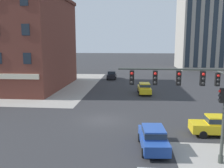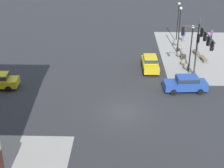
% 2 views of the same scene
% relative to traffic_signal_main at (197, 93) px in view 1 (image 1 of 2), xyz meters
% --- Properties ---
extents(ground_plane, '(320.00, 320.00, 0.00)m').
position_rel_traffic_signal_main_xyz_m(ground_plane, '(-7.13, 7.97, -4.55)').
color(ground_plane, '#2D2D30').
extents(sidewalk_far_corner, '(32.00, 32.00, 0.02)m').
position_rel_traffic_signal_main_xyz_m(sidewalk_far_corner, '(-27.13, 27.97, -4.55)').
color(sidewalk_far_corner, gray).
rests_on(sidewalk_far_corner, ground).
extents(traffic_signal_main, '(6.81, 2.09, 6.60)m').
position_rel_traffic_signal_main_xyz_m(traffic_signal_main, '(0.00, 0.00, 0.00)').
color(traffic_signal_main, '#383D38').
rests_on(traffic_signal_main, ground).
extents(car_main_northbound_near, '(1.95, 4.43, 1.68)m').
position_rel_traffic_signal_main_xyz_m(car_main_northbound_near, '(-8.84, 36.33, -3.63)').
color(car_main_northbound_near, black).
rests_on(car_main_northbound_near, ground).
extents(car_main_northbound_far, '(2.07, 4.49, 1.68)m').
position_rel_traffic_signal_main_xyz_m(car_main_northbound_far, '(-2.44, 21.22, -3.63)').
color(car_main_northbound_far, gold).
rests_on(car_main_northbound_far, ground).
extents(car_cross_westbound, '(2.14, 4.52, 1.68)m').
position_rel_traffic_signal_main_xyz_m(car_cross_westbound, '(-2.53, 1.53, -3.63)').
color(car_cross_westbound, '#23479E').
rests_on(car_cross_westbound, ground).
extents(car_cross_far, '(4.43, 1.96, 1.68)m').
position_rel_traffic_signal_main_xyz_m(car_cross_far, '(3.06, 4.79, -3.63)').
color(car_cross_far, gold).
rests_on(car_cross_far, ground).
extents(storefront_block_near_corner, '(20.86, 19.37, 15.55)m').
position_rel_traffic_signal_main_xyz_m(storefront_block_near_corner, '(-26.35, 25.43, 3.23)').
color(storefront_block_near_corner, brown).
rests_on(storefront_block_near_corner, ground).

